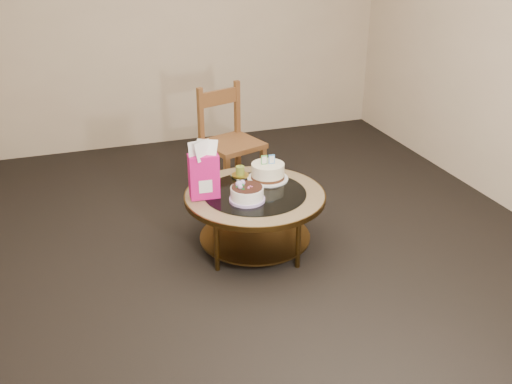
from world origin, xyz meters
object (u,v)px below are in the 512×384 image
object	(u,v)px
dining_chair	(230,142)
coffee_table	(255,203)
decorated_cake	(247,194)
cream_cake	(268,172)
gift_bag	(204,170)

from	to	relation	value
dining_chair	coffee_table	bearing A→B (deg)	-114.08
decorated_cake	dining_chair	bearing A→B (deg)	79.78
decorated_cake	dining_chair	size ratio (longest dim) A/B	0.26
cream_cake	coffee_table	bearing A→B (deg)	-126.03
gift_bag	dining_chair	distance (m)	1.05
coffee_table	dining_chair	bearing A→B (deg)	84.12
gift_bag	coffee_table	bearing A→B (deg)	-4.31
gift_bag	dining_chair	world-z (taller)	dining_chair
cream_cake	decorated_cake	bearing A→B (deg)	-126.35
coffee_table	cream_cake	size ratio (longest dim) A/B	3.30
decorated_cake	gift_bag	size ratio (longest dim) A/B	0.61
coffee_table	decorated_cake	bearing A→B (deg)	-132.09
decorated_cake	cream_cake	distance (m)	0.40
dining_chair	cream_cake	bearing A→B (deg)	-103.50
decorated_cake	gift_bag	bearing A→B (deg)	149.02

